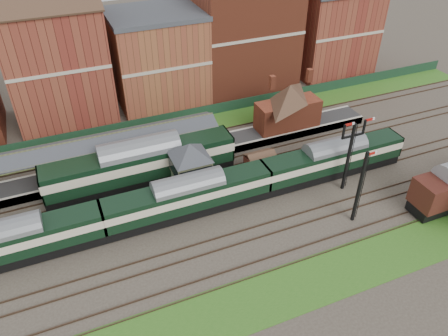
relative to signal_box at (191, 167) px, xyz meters
name	(u,v)px	position (x,y,z in m)	size (l,w,h in m)	color
ground	(230,202)	(3.00, -3.25, -3.19)	(160.00, 160.00, 0.00)	#473D33
grass_back	(181,128)	(3.00, 12.75, -3.16)	(90.00, 4.50, 0.06)	#2D6619
grass_front	(288,290)	(3.00, -15.25, -3.16)	(90.00, 5.00, 0.06)	#2D6619
fence	(176,117)	(3.00, 14.75, -2.44)	(90.00, 0.12, 1.50)	#193823
platform	(157,159)	(-2.00, 6.50, -2.69)	(55.00, 3.40, 1.00)	#2D2D2D
signal_box	(191,167)	(0.00, 0.00, 0.00)	(5.40, 5.40, 6.00)	#647B57
brick_hut	(260,165)	(8.00, 0.00, -2.00)	(3.20, 2.64, 2.94)	maroon
station_building	(288,106)	(15.00, 6.50, 0.76)	(8.10, 8.10, 5.90)	brown
canopy	(98,140)	(-8.00, 6.50, 1.39)	(26.00, 3.89, 4.08)	#4E4F31
semaphore_bracket	(350,152)	(15.04, -5.75, 1.44)	(3.60, 0.25, 8.18)	black
semaphore_siding	(360,186)	(13.02, -10.25, 0.96)	(1.23, 0.25, 8.00)	black
town_backdrop	(156,53)	(2.82, 21.75, 3.81)	(69.00, 10.00, 16.00)	brown
dmu_train	(189,196)	(-1.37, -3.25, -0.95)	(49.69, 2.62, 3.82)	black
platform_railcar	(141,164)	(-4.42, 3.25, -0.50)	(20.12, 3.17, 4.63)	black
goods_van_a	(447,190)	(22.23, -12.25, -0.84)	(6.88, 2.98, 4.17)	black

